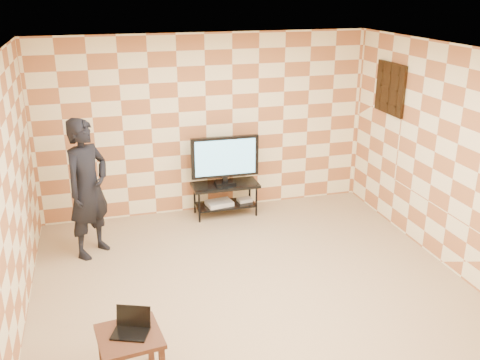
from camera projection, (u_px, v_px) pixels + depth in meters
name	position (u px, v px, depth m)	size (l,w,h in m)	color
floor	(254.00, 290.00, 6.21)	(5.00, 5.00, 0.00)	tan
wall_back	(206.00, 125.00, 8.00)	(5.00, 0.02, 2.70)	#FFF0BD
wall_front	(366.00, 310.00, 3.48)	(5.00, 0.02, 2.70)	#FFF0BD
wall_left	(6.00, 206.00, 5.12)	(0.02, 5.00, 2.70)	#FFF0BD
wall_right	(455.00, 162.00, 6.37)	(0.02, 5.00, 2.70)	#FFF0BD
ceiling	(256.00, 53.00, 5.27)	(5.00, 5.00, 0.02)	white
wall_art	(390.00, 88.00, 7.55)	(0.04, 0.72, 0.72)	black
tv_stand	(225.00, 192.00, 8.11)	(1.00, 0.45, 0.50)	black
tv	(225.00, 158.00, 7.92)	(1.02, 0.20, 0.74)	black
dvd_player	(219.00, 203.00, 8.12)	(0.38, 0.27, 0.06)	silver
game_console	(245.00, 200.00, 8.27)	(0.21, 0.15, 0.05)	silver
side_table	(130.00, 343.00, 4.65)	(0.60, 0.60, 0.50)	#3A2013
laptop	(132.00, 326.00, 4.65)	(0.38, 0.34, 0.21)	black
person	(88.00, 188.00, 6.76)	(0.66, 0.44, 1.82)	black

